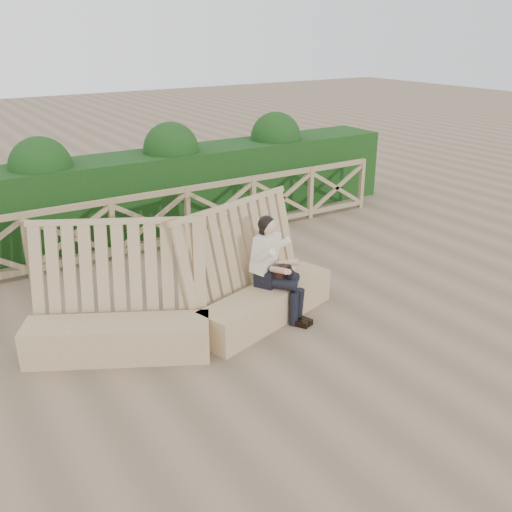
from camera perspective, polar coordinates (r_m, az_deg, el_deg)
ground at (r=7.70m, az=0.14°, el=-7.52°), size 60.00×60.00×0.00m
bench at (r=7.47m, az=-6.18°, el=-5.11°), size 4.29×1.73×1.61m
woman at (r=7.75m, az=1.79°, el=-0.86°), size 0.65×0.91×1.46m
guardrail at (r=10.35m, az=-10.42°, el=3.37°), size 10.10×0.09×1.10m
hedge at (r=11.37m, az=-12.86°, el=5.90°), size 12.00×1.20×1.50m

